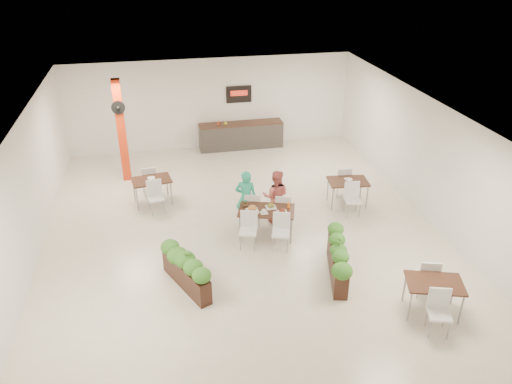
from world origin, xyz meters
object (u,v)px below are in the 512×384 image
Objects in this scene: red_column at (122,130)px; diner_man at (246,198)px; main_table at (266,214)px; planter_left at (186,268)px; service_counter at (241,135)px; side_table_b at (348,185)px; planter_right at (338,257)px; diner_woman at (276,197)px; side_table_c at (434,288)px; side_table_a at (152,184)px.

diner_man is at bearing -47.98° from red_column.
main_table is 2.76m from planter_left.
side_table_b is (2.18, -4.88, 0.13)m from service_counter.
red_column reaches higher than planter_right.
diner_man is 1.05× the size of diner_woman.
side_table_c is (6.18, -7.73, -1.03)m from red_column.
service_counter reaches higher than diner_man.
diner_man is at bearing 143.21° from side_table_c.
red_column is at bearing -155.00° from service_counter.
diner_woman is at bearing -90.36° from service_counter.
side_table_c is at bearing 135.29° from diner_woman.
service_counter is 1.92× the size of diner_man.
planter_right is (1.59, -2.63, -0.28)m from diner_man.
planter_right is at bearing -58.82° from main_table.
side_table_a is at bearing 139.59° from main_table.
main_table is at bearing 38.16° from planter_left.
planter_left is at bearing -90.02° from side_table_a.
diner_man is at bearing 120.85° from main_table.
side_table_b is (4.80, 2.86, 0.13)m from planter_left.
planter_right is 1.12× the size of side_table_a.
service_counter reaches higher than main_table.
main_table is 0.78m from diner_woman.
service_counter is at bearing 95.38° from planter_right.
side_table_b is at bearing -21.39° from side_table_a.
red_column is at bearing 104.49° from side_table_a.
planter_right is (1.20, -1.98, -0.14)m from main_table.
main_table is at bearing 144.02° from side_table_c.
diner_man reaches higher than planter_left.
service_counter is at bearing 71.31° from planter_left.
red_column reaches higher than service_counter.
diner_woman is at bearing -36.95° from side_table_a.
side_table_a and side_table_b have the same top height.
red_column is at bearing 127.72° from planter_right.
service_counter is (4.00, 1.86, -1.15)m from red_column.
diner_woman is 0.89× the size of side_table_c.
main_table is at bearing 138.41° from diner_man.
diner_man reaches higher than side_table_a.
side_table_c is (-0.00, -4.72, -0.00)m from side_table_b.
service_counter reaches higher than planter_left.
red_column reaches higher than side_table_b.
main_table is 1.29× the size of diner_woman.
side_table_a is (-3.99, 4.36, 0.12)m from planter_right.
planter_right reaches higher than side_table_a.
red_column is 1.91× the size of side_table_c.
diner_woman is 0.80× the size of planter_right.
red_column is 5.57m from main_table.
main_table is 1.14× the size of side_table_c.
main_table is 1.15× the size of planter_left.
side_table_a is at bearing -10.74° from diner_woman.
service_counter is 1.57× the size of main_table.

